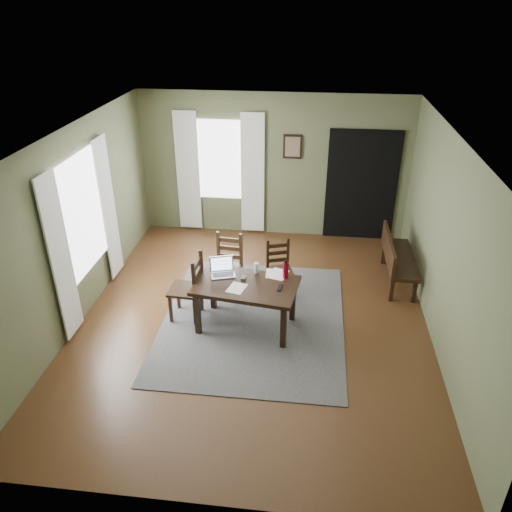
# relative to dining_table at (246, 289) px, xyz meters

# --- Properties ---
(ground) EXTENTS (5.00, 6.00, 0.01)m
(ground) POSITION_rel_dining_table_xyz_m (0.08, 0.17, -0.63)
(ground) COLOR #492C16
(room_shell) EXTENTS (5.02, 6.02, 2.71)m
(room_shell) POSITION_rel_dining_table_xyz_m (0.08, 0.17, 1.18)
(room_shell) COLOR #575E3D
(room_shell) RESTS_ON ground
(rug) EXTENTS (2.60, 3.20, 0.01)m
(rug) POSITION_rel_dining_table_xyz_m (0.08, 0.17, -0.62)
(rug) COLOR #484848
(rug) RESTS_ON ground
(dining_table) EXTENTS (1.50, 1.02, 0.70)m
(dining_table) POSITION_rel_dining_table_xyz_m (0.00, 0.00, 0.00)
(dining_table) COLOR black
(dining_table) RESTS_ON rug
(chair_end) EXTENTS (0.47, 0.47, 1.01)m
(chair_end) POSITION_rel_dining_table_xyz_m (-0.85, 0.13, -0.12)
(chair_end) COLOR black
(chair_end) RESTS_ON rug
(chair_back_left) EXTENTS (0.47, 0.47, 0.97)m
(chair_back_left) POSITION_rel_dining_table_xyz_m (-0.41, 0.86, -0.14)
(chair_back_left) COLOR black
(chair_back_left) RESTS_ON rug
(chair_back_right) EXTENTS (0.48, 0.48, 0.87)m
(chair_back_right) POSITION_rel_dining_table_xyz_m (0.39, 0.97, -0.19)
(chair_back_right) COLOR black
(chair_back_right) RESTS_ON rug
(bench) EXTENTS (0.45, 1.40, 0.79)m
(bench) POSITION_rel_dining_table_xyz_m (2.23, 1.53, -0.15)
(bench) COLOR black
(bench) RESTS_ON ground
(laptop) EXTENTS (0.41, 0.36, 0.23)m
(laptop) POSITION_rel_dining_table_xyz_m (-0.37, 0.24, 0.15)
(laptop) COLOR #B7B7BC
(laptop) RESTS_ON dining_table
(computer_mouse) EXTENTS (0.06, 0.10, 0.03)m
(computer_mouse) POSITION_rel_dining_table_xyz_m (-0.05, 0.13, 0.10)
(computer_mouse) COLOR #3F3F42
(computer_mouse) RESTS_ON dining_table
(tv_remote) EXTENTS (0.07, 0.18, 0.02)m
(tv_remote) POSITION_rel_dining_table_xyz_m (0.47, -0.05, 0.10)
(tv_remote) COLOR black
(tv_remote) RESTS_ON dining_table
(drinking_glass) EXTENTS (0.09, 0.09, 0.16)m
(drinking_glass) POSITION_rel_dining_table_xyz_m (0.11, 0.32, 0.16)
(drinking_glass) COLOR silver
(drinking_glass) RESTS_ON dining_table
(water_bottle) EXTENTS (0.08, 0.08, 0.27)m
(water_bottle) POSITION_rel_dining_table_xyz_m (0.53, 0.23, 0.21)
(water_bottle) COLOR #AF0D2D
(water_bottle) RESTS_ON dining_table
(paper_c) EXTENTS (0.22, 0.28, 0.00)m
(paper_c) POSITION_rel_dining_table_xyz_m (0.35, 0.33, 0.09)
(paper_c) COLOR white
(paper_c) RESTS_ON dining_table
(paper_d) EXTENTS (0.32, 0.37, 0.00)m
(paper_d) POSITION_rel_dining_table_xyz_m (0.42, 0.32, 0.09)
(paper_d) COLOR white
(paper_d) RESTS_ON dining_table
(paper_e) EXTENTS (0.28, 0.33, 0.00)m
(paper_e) POSITION_rel_dining_table_xyz_m (-0.11, -0.12, 0.09)
(paper_e) COLOR white
(paper_e) RESTS_ON dining_table
(window_left) EXTENTS (0.01, 1.30, 1.70)m
(window_left) POSITION_rel_dining_table_xyz_m (-2.39, 0.37, 0.83)
(window_left) COLOR white
(window_left) RESTS_ON ground
(window_back) EXTENTS (1.00, 0.01, 1.50)m
(window_back) POSITION_rel_dining_table_xyz_m (-0.92, 3.14, 0.83)
(window_back) COLOR white
(window_back) RESTS_ON ground
(curtain_left_near) EXTENTS (0.03, 0.48, 2.30)m
(curtain_left_near) POSITION_rel_dining_table_xyz_m (-2.36, -0.45, 0.58)
(curtain_left_near) COLOR silver
(curtain_left_near) RESTS_ON ground
(curtain_left_far) EXTENTS (0.03, 0.48, 2.30)m
(curtain_left_far) POSITION_rel_dining_table_xyz_m (-2.36, 1.19, 0.58)
(curtain_left_far) COLOR silver
(curtain_left_far) RESTS_ON ground
(curtain_back_left) EXTENTS (0.44, 0.03, 2.30)m
(curtain_back_left) POSITION_rel_dining_table_xyz_m (-1.54, 3.11, 0.58)
(curtain_back_left) COLOR silver
(curtain_back_left) RESTS_ON ground
(curtain_back_right) EXTENTS (0.44, 0.03, 2.30)m
(curtain_back_right) POSITION_rel_dining_table_xyz_m (-0.30, 3.11, 0.58)
(curtain_back_right) COLOR silver
(curtain_back_right) RESTS_ON ground
(framed_picture) EXTENTS (0.34, 0.03, 0.44)m
(framed_picture) POSITION_rel_dining_table_xyz_m (0.43, 3.14, 1.13)
(framed_picture) COLOR black
(framed_picture) RESTS_ON ground
(doorway_back) EXTENTS (1.30, 0.03, 2.10)m
(doorway_back) POSITION_rel_dining_table_xyz_m (1.73, 3.14, 0.43)
(doorway_back) COLOR black
(doorway_back) RESTS_ON ground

